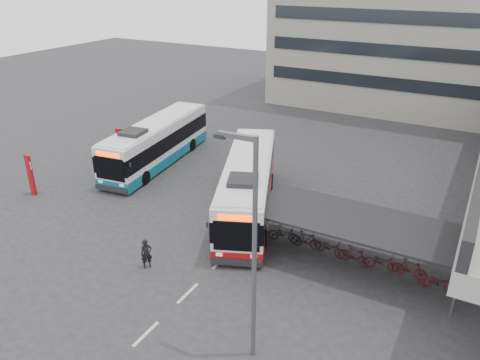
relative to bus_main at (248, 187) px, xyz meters
The scene contains 9 objects.
ground 5.75m from the bus_main, 102.39° to the right, with size 120.00×120.00×0.00m, color #28282B.
bike_shelter 7.70m from the bus_main, 17.94° to the right, with size 10.00×4.00×2.54m.
road_markings 8.64m from the bus_main, 81.04° to the right, with size 0.15×7.60×0.01m.
bus_main is the anchor object (origin of this frame).
bus_teal 10.35m from the bus_main, 159.67° to the left, with size 4.07×12.08×3.50m.
pedestrian 7.85m from the bus_main, 102.01° to the right, with size 0.57×0.38×1.57m, color black.
lamp_post 12.12m from the bus_main, 61.47° to the right, with size 1.57×0.25×8.95m.
sign_totem_mid 14.34m from the bus_main, 160.72° to the right, with size 0.60×0.29×2.78m.
sign_totem_north 12.99m from the bus_main, 167.58° to the left, with size 0.52×0.32×2.49m.
Camera 1 is at (13.05, -17.08, 13.73)m, focal length 35.00 mm.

